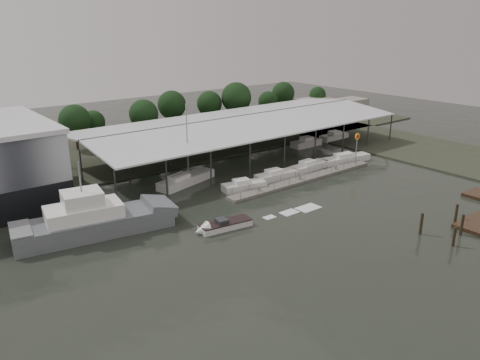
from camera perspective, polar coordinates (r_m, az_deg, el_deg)
ground at (r=54.40m, az=4.41°, el=-5.88°), size 200.00×200.00×0.00m
land_strip_far at (r=87.99m, az=-14.51°, el=3.30°), size 140.00×30.00×0.30m
land_strip_east at (r=94.12m, az=20.65°, el=3.67°), size 20.00×60.00×0.30m
covered_boat_shed at (r=83.45m, az=0.00°, el=7.34°), size 58.24×24.00×6.96m
floating_dock at (r=70.81m, az=7.84°, el=0.10°), size 28.00×2.00×1.40m
shell_fuel_sign at (r=78.62m, az=14.06°, el=4.42°), size 1.10×0.18×5.55m
distant_commercial_buildings at (r=124.86m, az=10.50°, el=8.84°), size 22.00×8.00×4.00m
grey_trawler at (r=54.84m, az=-17.20°, el=-4.70°), size 18.30×7.77×8.84m
white_sailboat at (r=68.98m, az=-6.66°, el=0.03°), size 10.30×5.21×11.93m
speedboat_underway at (r=53.90m, az=-2.34°, el=-5.62°), size 17.91×4.46×2.00m
moored_cruiser_0 at (r=66.15m, az=0.45°, el=-0.69°), size 6.62×3.49×1.70m
moored_cruiser_1 at (r=70.77m, az=4.39°, el=0.57°), size 7.02×2.66×1.70m
moored_cruiser_2 at (r=75.90m, az=8.43°, el=1.68°), size 7.38×2.68×1.70m
moored_cruiser_3 at (r=81.22m, az=12.70°, el=2.55°), size 9.60×3.69×1.70m
mooring_pilings at (r=56.70m, az=25.67°, el=-5.65°), size 6.73×8.73×3.76m
horizon_tree_line at (r=102.87m, az=-4.32°, el=9.20°), size 69.17×10.39×10.04m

